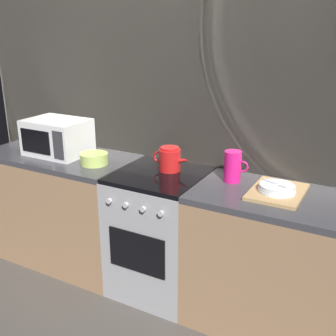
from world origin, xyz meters
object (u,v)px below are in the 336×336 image
microwave (57,137)px  dish_pile (277,190)px  stove_unit (160,233)px  pitcher (233,166)px  kettle (170,159)px  mixing_bowl (94,159)px

microwave → dish_pile: microwave is taller
stove_unit → pitcher: bearing=11.8°
stove_unit → kettle: size_ratio=3.16×
kettle → dish_pile: 0.76m
mixing_bowl → dish_pile: (1.30, 0.08, -0.02)m
stove_unit → kettle: kettle is taller
microwave → pitcher: microwave is taller
dish_pile → kettle: bearing=175.4°
microwave → mixing_bowl: bearing=-8.9°
microwave → mixing_bowl: 0.41m
kettle → dish_pile: (0.76, -0.06, -0.06)m
microwave → mixing_bowl: microwave is taller
kettle → pitcher: size_ratio=1.42×
pitcher → dish_pile: size_ratio=0.50×
kettle → mixing_bowl: (-0.54, -0.14, -0.04)m
pitcher → kettle: bearing=-178.7°
pitcher → stove_unit: bearing=-168.2°
stove_unit → microwave: size_ratio=1.96×
microwave → pitcher: bearing=3.6°
microwave → kettle: (0.94, 0.08, -0.05)m
mixing_bowl → pitcher: (0.99, 0.15, 0.06)m
stove_unit → microwave: bearing=179.3°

